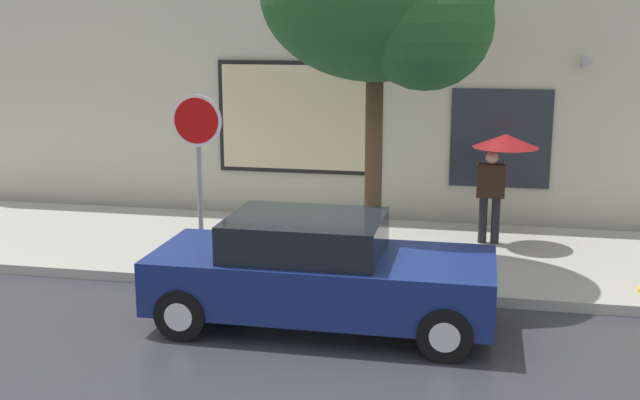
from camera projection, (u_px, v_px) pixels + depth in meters
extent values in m
plane|color=#333338|center=(334.00, 323.00, 10.19)|extent=(60.00, 60.00, 0.00)
cube|color=#A3A099|center=(368.00, 253.00, 13.04)|extent=(20.00, 4.00, 0.15)
cube|color=beige|center=(389.00, 37.00, 14.68)|extent=(20.00, 0.40, 7.00)
cube|color=black|center=(298.00, 117.00, 15.12)|extent=(3.13, 0.06, 2.14)
cube|color=beige|center=(298.00, 118.00, 15.09)|extent=(2.97, 0.03, 1.98)
cube|color=#262B33|center=(501.00, 139.00, 14.46)|extent=(1.80, 0.04, 1.80)
cone|color=#99999E|center=(588.00, 62.00, 13.75)|extent=(0.22, 0.24, 0.24)
cube|color=navy|center=(322.00, 280.00, 10.01)|extent=(4.26, 1.71, 0.68)
cube|color=black|center=(305.00, 235.00, 9.92)|extent=(1.92, 1.51, 0.47)
cylinder|color=black|center=(451.00, 289.00, 10.51)|extent=(0.64, 0.22, 0.64)
cylinder|color=silver|center=(451.00, 289.00, 10.51)|extent=(0.35, 0.24, 0.35)
cylinder|color=black|center=(445.00, 334.00, 9.01)|extent=(0.64, 0.22, 0.64)
cylinder|color=silver|center=(445.00, 334.00, 9.01)|extent=(0.35, 0.24, 0.35)
cylinder|color=black|center=(223.00, 274.00, 11.13)|extent=(0.64, 0.22, 0.64)
cylinder|color=silver|center=(223.00, 274.00, 11.13)|extent=(0.35, 0.24, 0.35)
cylinder|color=black|center=(181.00, 314.00, 9.62)|extent=(0.64, 0.22, 0.64)
cylinder|color=silver|center=(181.00, 314.00, 9.62)|extent=(0.35, 0.24, 0.35)
cylinder|color=black|center=(483.00, 220.00, 13.29)|extent=(0.14, 0.14, 0.79)
cylinder|color=black|center=(495.00, 220.00, 13.25)|extent=(0.14, 0.14, 0.79)
cube|color=black|center=(491.00, 181.00, 13.12)|extent=(0.46, 0.22, 0.56)
sphere|color=tan|center=(492.00, 158.00, 13.04)|extent=(0.21, 0.21, 0.21)
cylinder|color=#4C4C51|center=(505.00, 166.00, 13.03)|extent=(0.02, 0.02, 0.90)
cone|color=maroon|center=(506.00, 141.00, 12.93)|extent=(1.07, 1.07, 0.22)
cylinder|color=#4C3823|center=(373.00, 164.00, 11.85)|extent=(0.26, 0.26, 3.10)
sphere|color=#235628|center=(426.00, 23.00, 10.85)|extent=(1.85, 1.85, 1.85)
cylinder|color=gray|center=(200.00, 185.00, 11.65)|extent=(0.07, 0.07, 2.59)
cylinder|color=white|center=(196.00, 121.00, 11.40)|extent=(0.76, 0.02, 0.76)
cylinder|color=red|center=(196.00, 121.00, 11.39)|extent=(0.66, 0.02, 0.66)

